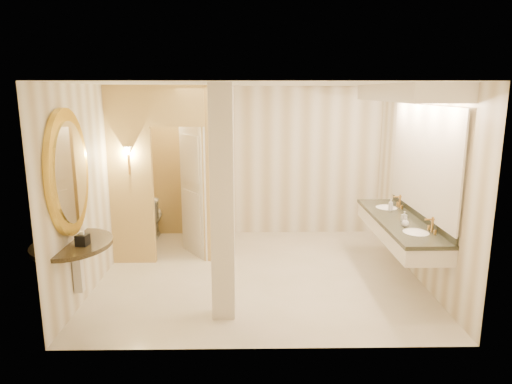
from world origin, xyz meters
The scene contains 16 objects.
floor centered at (0.00, 0.00, 0.00)m, with size 4.50×4.50×0.00m, color white.
ceiling centered at (0.00, 0.00, 2.70)m, with size 4.50×4.50×0.00m, color white.
wall_back centered at (0.00, 2.00, 1.35)m, with size 4.50×0.02×2.70m, color white.
wall_front centered at (0.00, -2.00, 1.35)m, with size 4.50×0.02×2.70m, color white.
wall_left centered at (-2.25, 0.00, 1.35)m, with size 0.02×4.00×2.70m, color white.
wall_right centered at (2.25, 0.00, 1.35)m, with size 0.02×4.00×2.70m, color white.
toilet_closet centered at (-1.13, 0.97, 1.39)m, with size 1.50×1.55×2.70m.
wall_sconce centered at (-1.93, 0.43, 1.73)m, with size 0.14×0.14×0.42m.
vanity centered at (1.98, -0.18, 1.63)m, with size 0.75×2.51×2.09m.
console_shelf centered at (-2.21, -1.12, 1.35)m, with size 1.13×1.13×2.01m.
pillar centered at (-0.45, -1.25, 1.35)m, with size 0.26×0.26×2.70m, color silver.
tissue_box centered at (-2.06, -1.24, 0.94)m, with size 0.13×0.13×0.13m, color black.
toilet centered at (-1.94, 1.66, 0.41)m, with size 0.46×0.81×0.82m, color white.
soap_bottle_a centered at (1.97, -0.29, 0.94)m, with size 0.06×0.06×0.13m, color beige.
soap_bottle_b centered at (1.89, -0.56, 0.94)m, with size 0.10×0.10×0.12m, color silver.
soap_bottle_c centered at (1.95, 0.25, 0.97)m, with size 0.07×0.07×0.18m, color #C6B28C.
Camera 1 is at (-0.15, -6.26, 2.60)m, focal length 32.00 mm.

